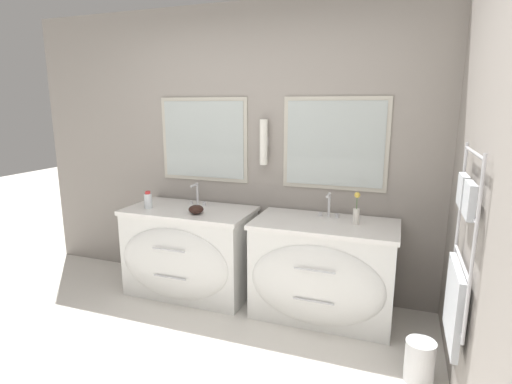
{
  "coord_description": "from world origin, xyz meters",
  "views": [
    {
      "loc": [
        1.22,
        -1.65,
        1.72
      ],
      "look_at": [
        0.17,
        1.23,
        1.05
      ],
      "focal_mm": 28.0,
      "sensor_mm": 36.0,
      "label": 1
    }
  ],
  "objects": [
    {
      "name": "wall_back",
      "position": [
        0.0,
        1.79,
        1.3
      ],
      "size": [
        4.82,
        0.15,
        2.6
      ],
      "color": "gray",
      "rests_on": "ground_plane"
    },
    {
      "name": "wall_right",
      "position": [
        1.64,
        0.79,
        1.29
      ],
      "size": [
        0.13,
        3.64,
        2.6
      ],
      "color": "gray",
      "rests_on": "ground_plane"
    },
    {
      "name": "vanity_left",
      "position": [
        -0.55,
        1.39,
        0.41
      ],
      "size": [
        1.15,
        0.69,
        0.8
      ],
      "color": "white",
      "rests_on": "ground_plane"
    },
    {
      "name": "vanity_right",
      "position": [
        0.68,
        1.39,
        0.41
      ],
      "size": [
        1.15,
        0.69,
        0.8
      ],
      "color": "white",
      "rests_on": "ground_plane"
    },
    {
      "name": "faucet_left",
      "position": [
        -0.55,
        1.58,
        0.9
      ],
      "size": [
        0.17,
        0.13,
        0.21
      ],
      "color": "silver",
      "rests_on": "vanity_left"
    },
    {
      "name": "faucet_right",
      "position": [
        0.68,
        1.58,
        0.9
      ],
      "size": [
        0.17,
        0.13,
        0.21
      ],
      "color": "silver",
      "rests_on": "vanity_right"
    },
    {
      "name": "toiletry_bottle",
      "position": [
        -0.91,
        1.33,
        0.87
      ],
      "size": [
        0.07,
        0.07,
        0.16
      ],
      "color": "silver",
      "rests_on": "vanity_left"
    },
    {
      "name": "amenity_bowl",
      "position": [
        -0.41,
        1.3,
        0.84
      ],
      "size": [
        0.13,
        0.13,
        0.08
      ],
      "color": "black",
      "rests_on": "vanity_left"
    },
    {
      "name": "flower_vase",
      "position": [
        0.92,
        1.46,
        0.9
      ],
      "size": [
        0.05,
        0.05,
        0.26
      ],
      "color": "silver",
      "rests_on": "vanity_right"
    },
    {
      "name": "waste_bin",
      "position": [
        1.42,
        0.8,
        0.14
      ],
      "size": [
        0.19,
        0.19,
        0.28
      ],
      "color": "silver",
      "rests_on": "ground_plane"
    }
  ]
}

